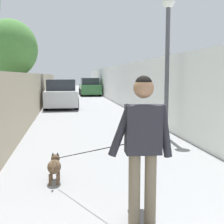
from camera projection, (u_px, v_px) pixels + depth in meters
ground_plane at (86, 112)px, 14.50m from camera, size 80.00×80.00×0.00m
wall_left at (31, 96)px, 12.07m from camera, size 48.00×0.30×1.83m
fence_right at (145, 89)px, 12.76m from camera, size 48.00×0.30×2.38m
tree_left_mid at (10, 49)px, 12.68m from camera, size 2.29×2.29×4.09m
lamp_post at (168, 40)px, 8.30m from camera, size 0.36×0.36×3.92m
person_skateboarder at (143, 140)px, 3.27m from camera, size 0.24×0.71×1.67m
dog at (55, 166)px, 4.96m from camera, size 2.08×1.15×1.06m
car_near at (61, 94)px, 16.68m from camera, size 4.11×1.80×1.54m
car_far at (90, 87)px, 26.85m from camera, size 3.92×1.80×1.54m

